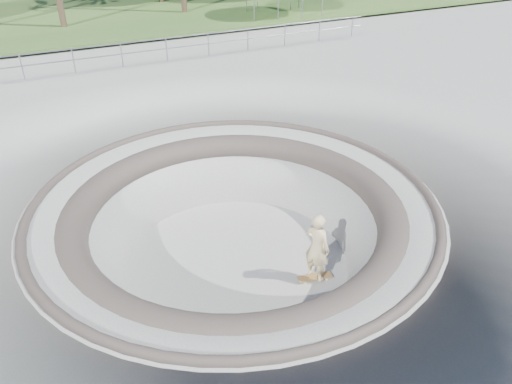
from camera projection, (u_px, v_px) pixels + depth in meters
ground at (234, 202)px, 12.56m from camera, size 180.00×180.00×0.00m
skate_bowl at (235, 259)px, 13.51m from camera, size 14.00×14.00×4.10m
distant_hills at (78, 21)px, 61.67m from camera, size 103.20×45.00×28.60m
safety_railing at (122, 55)px, 21.46m from camera, size 25.00×0.06×1.03m
skateboard at (315, 277)px, 12.86m from camera, size 0.93×0.44×0.09m
skater at (317, 247)px, 12.36m from camera, size 0.69×0.82×1.91m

